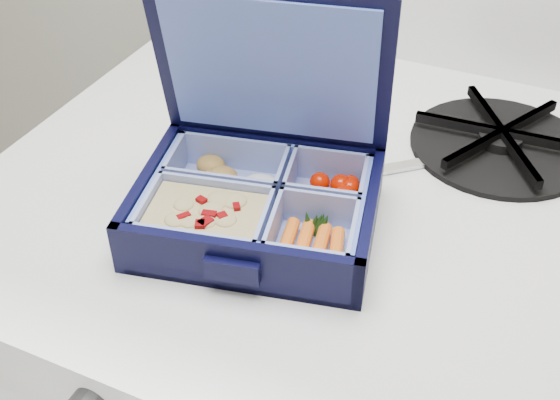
% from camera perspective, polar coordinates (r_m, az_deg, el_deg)
% --- Properties ---
extents(bento_box, '(0.23, 0.20, 0.05)m').
position_cam_1_polar(bento_box, '(0.61, -1.87, -0.53)').
color(bento_box, black).
rests_on(bento_box, stove).
extents(burner_grate, '(0.19, 0.19, 0.03)m').
position_cam_1_polar(burner_grate, '(0.75, 17.51, 4.89)').
color(burner_grate, black).
rests_on(burner_grate, stove).
extents(burner_grate_rear, '(0.18, 0.18, 0.02)m').
position_cam_1_polar(burner_grate_rear, '(0.85, -3.06, 10.56)').
color(burner_grate_rear, black).
rests_on(burner_grate_rear, stove).
extents(fork, '(0.15, 0.14, 0.01)m').
position_cam_1_polar(fork, '(0.71, 11.36, 2.97)').
color(fork, silver).
rests_on(fork, stove).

